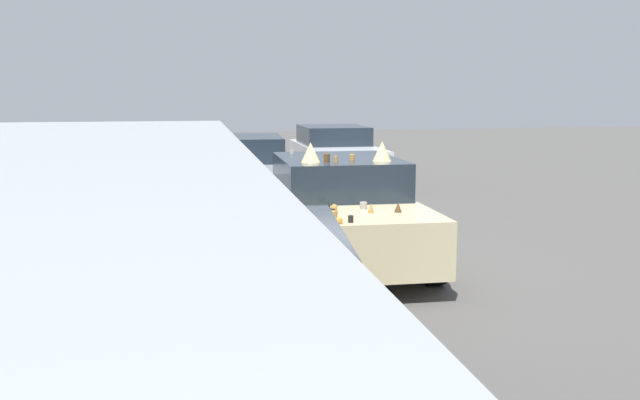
{
  "coord_description": "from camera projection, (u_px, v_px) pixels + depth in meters",
  "views": [
    {
      "loc": [
        -9.44,
        2.76,
        2.44
      ],
      "look_at": [
        0.0,
        0.3,
        0.9
      ],
      "focal_mm": 40.07,
      "sensor_mm": 36.0,
      "label": 1
    }
  ],
  "objects": [
    {
      "name": "art_car_decorated",
      "position": [
        340.0,
        210.0,
        10.01
      ],
      "size": [
        4.47,
        2.29,
        1.73
      ],
      "rotation": [
        0.0,
        0.0,
        3.06
      ],
      "color": "beige",
      "rests_on": "ground"
    },
    {
      "name": "parked_sedan_near_right",
      "position": [
        244.0,
        171.0,
        14.81
      ],
      "size": [
        4.64,
        2.37,
        1.43
      ],
      "rotation": [
        0.0,
        0.0,
        3.02
      ],
      "color": "gray",
      "rests_on": "ground"
    },
    {
      "name": "parked_sedan_row_back_far",
      "position": [
        335.0,
        155.0,
        18.18
      ],
      "size": [
        4.55,
        2.23,
        1.47
      ],
      "rotation": [
        0.0,
        0.0,
        3.07
      ],
      "color": "silver",
      "rests_on": "ground"
    },
    {
      "name": "ground_plane",
      "position": [
        340.0,
        262.0,
        10.09
      ],
      "size": [
        60.0,
        60.0,
        0.0
      ],
      "primitive_type": "plane",
      "color": "#514F4C"
    },
    {
      "name": "parked_sedan_far_right",
      "position": [
        137.0,
        162.0,
        16.97
      ],
      "size": [
        4.26,
        2.48,
        1.38
      ],
      "rotation": [
        0.0,
        0.0,
        2.99
      ],
      "color": "gray",
      "rests_on": "ground"
    },
    {
      "name": "parked_sedan_behind_right",
      "position": [
        231.0,
        311.0,
        5.51
      ],
      "size": [
        4.53,
        2.59,
        1.43
      ],
      "rotation": [
        0.0,
        0.0,
        -0.17
      ],
      "color": "gray",
      "rests_on": "ground"
    }
  ]
}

